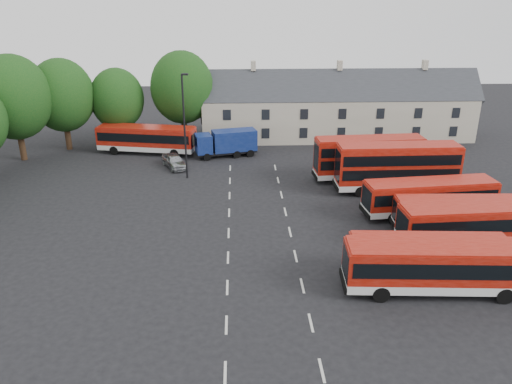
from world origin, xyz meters
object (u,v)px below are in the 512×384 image
Objects in this scene: bus_row_a at (440,264)px; lamppost at (185,124)px; silver_car at (174,161)px; box_truck at (227,142)px; bus_dd_south at (397,165)px.

lamppost reaches higher than bus_row_a.
lamppost is (1.74, -3.42, 5.02)m from silver_car.
bus_row_a is 1.64× the size of box_truck.
lamppost is (-18.07, 22.06, 3.74)m from bus_row_a.
silver_car is at bearing 116.91° from lamppost.
bus_dd_south is at bearing 85.23° from bus_row_a.
bus_dd_south reaches higher than bus_row_a.
box_truck is 0.68× the size of lamppost.
lamppost is (-20.62, 4.60, 3.06)m from bus_dd_south.
silver_car is (-5.80, -3.82, -0.99)m from box_truck.
box_truck is 7.01m from silver_car.
silver_car is (-22.36, 8.02, -1.96)m from bus_dd_south.
bus_dd_south is 20.38m from box_truck.
bus_row_a reaches higher than box_truck.
bus_dd_south is 1.08× the size of lamppost.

